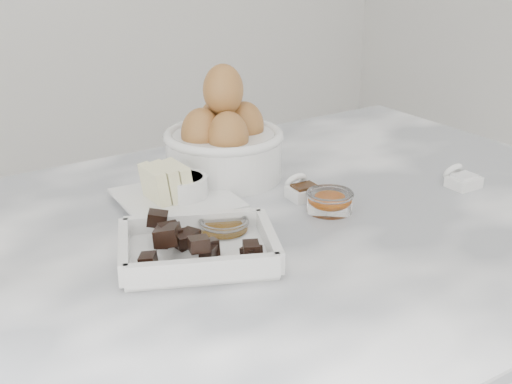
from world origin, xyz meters
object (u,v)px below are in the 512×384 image
Objects in this scene: honey_bowl at (224,229)px; salt_spoon at (461,179)px; sugar_ramekin at (183,189)px; egg_bowl at (223,142)px; zest_bowl at (330,201)px; chocolate_dish at (198,244)px; vanilla_spoon at (302,189)px; butter_plate at (175,192)px.

honey_bowl is 0.41m from salt_spoon.
egg_bowl reaches higher than sugar_ramekin.
egg_bowl is 0.22m from zest_bowl.
vanilla_spoon is (0.24, 0.09, -0.01)m from chocolate_dish.
salt_spoon is (0.24, -0.10, -0.00)m from vanilla_spoon.
egg_bowl is at bearing 30.61° from sugar_ramekin.
sugar_ramekin is 0.13m from egg_bowl.
egg_bowl is at bearing 27.47° from butter_plate.
zest_bowl is 1.12× the size of vanilla_spoon.
sugar_ramekin is 0.44m from salt_spoon.
chocolate_dish reaches higher than zest_bowl.
butter_plate is at bearing 141.30° from zest_bowl.
chocolate_dish is 0.30m from egg_bowl.
egg_bowl is 3.12× the size of vanilla_spoon.
butter_plate is 0.19m from vanilla_spoon.
sugar_ramekin is 0.22m from zest_bowl.
chocolate_dish is at bearing -112.88° from sugar_ramekin.
butter_plate is 0.45m from salt_spoon.
egg_bowl is at bearing 104.42° from zest_bowl.
sugar_ramekin is 1.26× the size of salt_spoon.
butter_plate is at bearing 156.58° from salt_spoon.
egg_bowl reaches higher than chocolate_dish.
butter_plate is 2.62× the size of honey_bowl.
vanilla_spoon is (0.16, -0.08, -0.01)m from sugar_ramekin.
butter_plate reaches higher than zest_bowl.
vanilla_spoon reaches higher than honey_bowl.
salt_spoon is (0.40, -0.18, -0.01)m from sugar_ramekin.
honey_bowl is at bearing 29.58° from chocolate_dish.
honey_bowl is 1.08× the size of vanilla_spoon.
butter_plate is 2.39× the size of sugar_ramekin.
salt_spoon is at bearing -5.68° from honey_bowl.
honey_bowl is at bearing 178.79° from zest_bowl.
sugar_ramekin is 1.18× the size of vanilla_spoon.
egg_bowl reaches higher than honey_bowl.
egg_bowl is 3.35× the size of salt_spoon.
vanilla_spoon is at bearing 156.44° from salt_spoon.
butter_plate is 0.23m from zest_bowl.
zest_bowl is (0.18, -0.00, 0.00)m from honey_bowl.
chocolate_dish is 0.18m from butter_plate.
honey_bowl is at bearing -95.66° from sugar_ramekin.
vanilla_spoon and salt_spoon have the same top height.
zest_bowl is 0.07m from vanilla_spoon.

